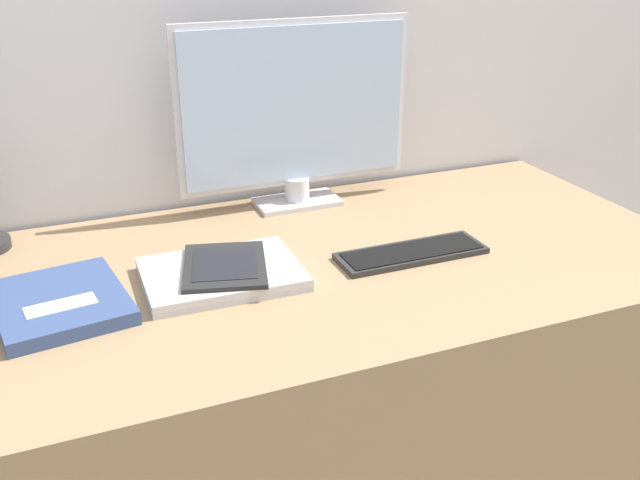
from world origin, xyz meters
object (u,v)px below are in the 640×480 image
Objects in this scene: monitor at (296,113)px; laptop at (222,274)px; ereader at (225,266)px; notebook at (60,303)px; keyboard at (411,253)px.

monitor reaches higher than laptop.
monitor reaches higher than ereader.
notebook reaches higher than laptop.
ereader reaches higher than keyboard.
monitor reaches higher than notebook.
ereader is at bearing 0.09° from notebook.
monitor is 2.44× the size of ereader.
monitor is 0.47m from ereader.
monitor is at bearing 49.93° from laptop.
keyboard is 1.36× the size of ereader.
notebook is (-0.57, -0.33, -0.21)m from monitor.
ereader is 0.83× the size of notebook.
monitor is at bearing 30.04° from notebook.
laptop is 1.08× the size of notebook.
monitor is 1.87× the size of laptop.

